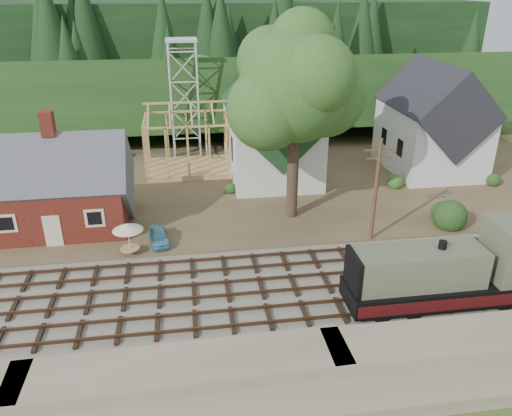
{
  "coord_description": "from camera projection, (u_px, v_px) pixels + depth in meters",
  "views": [
    {
      "loc": [
        -6.3,
        -26.04,
        17.76
      ],
      "look_at": [
        -1.52,
        6.0,
        3.0
      ],
      "focal_mm": 35.0,
      "sensor_mm": 36.0,
      "label": 1
    }
  ],
  "objects": [
    {
      "name": "patio_set",
      "position": [
        128.0,
        228.0,
        34.23
      ],
      "size": [
        2.1,
        2.1,
        2.34
      ],
      "color": "silver",
      "rests_on": "village_flat"
    },
    {
      "name": "big_tree",
      "position": [
        297.0,
        93.0,
        36.78
      ],
      "size": [
        10.9,
        8.4,
        14.7
      ],
      "color": "#38281E",
      "rests_on": "village_flat"
    },
    {
      "name": "farmhouse",
      "position": [
        432.0,
        125.0,
        49.15
      ],
      "size": [
        8.4,
        10.8,
        10.6
      ],
      "color": "silver",
      "rests_on": "village_flat"
    },
    {
      "name": "car_green",
      "position": [
        2.0,
        208.0,
        40.75
      ],
      "size": [
        3.6,
        1.85,
        1.13
      ],
      "primitive_type": "imported",
      "rotation": [
        0.0,
        0.0,
        1.77
      ],
      "color": "#779E6D",
      "rests_on": "village_flat"
    },
    {
      "name": "depot",
      "position": [
        59.0,
        190.0,
        38.07
      ],
      "size": [
        10.8,
        7.41,
        9.0
      ],
      "color": "#531412",
      "rests_on": "village_flat"
    },
    {
      "name": "car_red",
      "position": [
        425.0,
        162.0,
        51.29
      ],
      "size": [
        4.25,
        2.64,
        1.1
      ],
      "primitive_type": "imported",
      "rotation": [
        0.0,
        0.0,
        1.35
      ],
      "color": "red",
      "rests_on": "village_flat"
    },
    {
      "name": "locomotive",
      "position": [
        462.0,
        271.0,
        29.29
      ],
      "size": [
        12.66,
        3.16,
        5.04
      ],
      "color": "black",
      "rests_on": "railroad_bed"
    },
    {
      "name": "railroad_bed",
      "position": [
        294.0,
        287.0,
        31.61
      ],
      "size": [
        64.0,
        11.0,
        0.16
      ],
      "primitive_type": "cube",
      "color": "#726B5B",
      "rests_on": "ground"
    },
    {
      "name": "ridge",
      "position": [
        219.0,
        97.0,
        83.85
      ],
      "size": [
        80.0,
        20.0,
        12.0
      ],
      "primitive_type": "cube",
      "color": "black",
      "rests_on": "ground"
    },
    {
      "name": "ground",
      "position": [
        294.0,
        288.0,
        31.65
      ],
      "size": [
        140.0,
        140.0,
        0.0
      ],
      "primitive_type": "plane",
      "color": "#384C1E",
      "rests_on": "ground"
    },
    {
      "name": "lattice_tower",
      "position": [
        182.0,
        63.0,
        51.88
      ],
      "size": [
        3.2,
        3.2,
        12.12
      ],
      "color": "silver",
      "rests_on": "village_flat"
    },
    {
      "name": "village_flat",
      "position": [
        253.0,
        183.0,
        47.79
      ],
      "size": [
        64.0,
        26.0,
        0.3
      ],
      "primitive_type": "cube",
      "color": "brown",
      "rests_on": "ground"
    },
    {
      "name": "timber_frame",
      "position": [
        187.0,
        142.0,
        49.29
      ],
      "size": [
        8.2,
        6.2,
        6.99
      ],
      "color": "tan",
      "rests_on": "village_flat"
    },
    {
      "name": "church",
      "position": [
        271.0,
        126.0,
        47.48
      ],
      "size": [
        8.4,
        15.17,
        13.0
      ],
      "color": "silver",
      "rests_on": "village_flat"
    },
    {
      "name": "car_blue",
      "position": [
        159.0,
        236.0,
        36.34
      ],
      "size": [
        1.69,
        3.26,
        1.06
      ],
      "primitive_type": "imported",
      "rotation": [
        0.0,
        0.0,
        0.14
      ],
      "color": "#5CA7C7",
      "rests_on": "village_flat"
    },
    {
      "name": "hillside",
      "position": [
        229.0,
        121.0,
        69.45
      ],
      "size": [
        70.0,
        28.96,
        12.74
      ],
      "primitive_type": "cube",
      "rotation": [
        -0.17,
        0.0,
        0.0
      ],
      "color": "#1E3F19",
      "rests_on": "ground"
    },
    {
      "name": "telegraph_pole_near",
      "position": [
        376.0,
        189.0,
        35.51
      ],
      "size": [
        2.2,
        0.28,
        8.0
      ],
      "color": "#4C331E",
      "rests_on": "ground"
    },
    {
      "name": "embankment",
      "position": [
        332.0,
        386.0,
        24.0
      ],
      "size": [
        64.0,
        5.0,
        1.6
      ],
      "primitive_type": "cube",
      "color": "#7F7259",
      "rests_on": "ground"
    }
  ]
}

